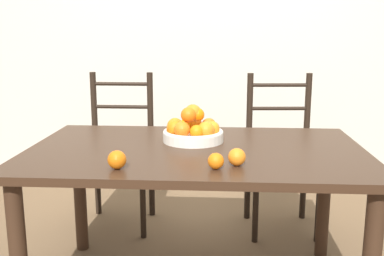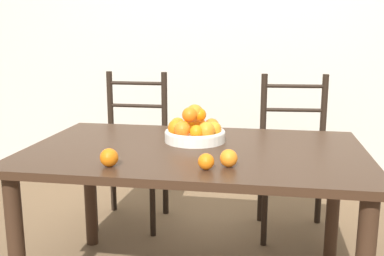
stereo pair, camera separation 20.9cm
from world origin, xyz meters
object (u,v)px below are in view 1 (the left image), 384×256
orange_loose_2 (237,157)px  chair_left (119,155)px  orange_loose_0 (117,160)px  fruit_bowl (193,130)px  orange_loose_1 (216,161)px  chair_right (281,158)px

orange_loose_2 → chair_left: (-0.72, 1.06, -0.30)m
orange_loose_0 → chair_left: bearing=102.8°
fruit_bowl → orange_loose_1: size_ratio=4.63×
orange_loose_1 → chair_right: chair_right is taller
chair_left → orange_loose_1: bearing=-60.0°
fruit_bowl → chair_right: bearing=51.5°
orange_loose_1 → chair_left: bearing=120.1°
orange_loose_0 → chair_left: size_ratio=0.07×
fruit_bowl → chair_left: size_ratio=0.30×
orange_loose_0 → chair_right: size_ratio=0.07×
orange_loose_1 → orange_loose_2: size_ratio=0.90×
orange_loose_0 → orange_loose_1: bearing=3.5°
orange_loose_1 → orange_loose_2: bearing=31.5°
orange_loose_2 → chair_right: chair_right is taller
fruit_bowl → orange_loose_0: size_ratio=4.02×
fruit_bowl → orange_loose_2: 0.45m
fruit_bowl → orange_loose_1: bearing=-75.2°
chair_right → chair_left: bearing=175.6°
orange_loose_0 → orange_loose_2: orange_loose_0 is taller
chair_left → chair_right: size_ratio=1.00×
chair_left → chair_right: bearing=-0.1°
orange_loose_1 → chair_right: 1.21m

